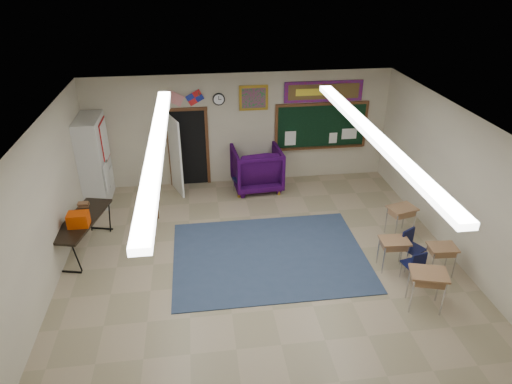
{
  "coord_description": "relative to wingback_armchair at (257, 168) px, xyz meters",
  "views": [
    {
      "loc": [
        -1.13,
        -6.96,
        5.65
      ],
      "look_at": [
        0.01,
        1.5,
        1.17
      ],
      "focal_mm": 32.0,
      "sensor_mm": 36.0,
      "label": 1
    }
  ],
  "objects": [
    {
      "name": "wall_clock",
      "position": [
        -0.91,
        0.47,
        1.77
      ],
      "size": [
        0.32,
        0.05,
        0.32
      ],
      "color": "black",
      "rests_on": "back_wall"
    },
    {
      "name": "ceiling",
      "position": [
        -0.36,
        -4.0,
        2.42
      ],
      "size": [
        8.0,
        9.0,
        0.04
      ],
      "primitive_type": "cube",
      "color": "white",
      "rests_on": "back_wall"
    },
    {
      "name": "framed_art_print",
      "position": [
        -0.01,
        0.47,
        1.77
      ],
      "size": [
        0.75,
        0.05,
        0.65
      ],
      "color": "#A67E20",
      "rests_on": "back_wall"
    },
    {
      "name": "student_desk_front_left",
      "position": [
        2.21,
        -3.91,
        -0.21
      ],
      "size": [
        0.58,
        0.45,
        0.67
      ],
      "rotation": [
        0.0,
        0.0,
        -0.06
      ],
      "color": "#8D6241",
      "rests_on": "floor"
    },
    {
      "name": "fluorescent_strips",
      "position": [
        -0.36,
        -4.0,
        2.36
      ],
      "size": [
        3.86,
        6.0,
        0.1
      ],
      "primitive_type": null,
      "color": "white",
      "rests_on": "ceiling"
    },
    {
      "name": "bulletin_board",
      "position": [
        1.84,
        0.47,
        1.87
      ],
      "size": [
        2.1,
        0.05,
        0.55
      ],
      "color": "#AD0E15",
      "rests_on": "back_wall"
    },
    {
      "name": "floor",
      "position": [
        -0.36,
        -4.0,
        -0.58
      ],
      "size": [
        9.0,
        9.0,
        0.0
      ],
      "primitive_type": "plane",
      "color": "gray",
      "rests_on": "ground"
    },
    {
      "name": "student_chair_desk_a",
      "position": [
        2.43,
        -4.33,
        -0.23
      ],
      "size": [
        0.42,
        0.42,
        0.71
      ],
      "primitive_type": null,
      "rotation": [
        0.0,
        0.0,
        3.35
      ],
      "color": "black",
      "rests_on": "floor"
    },
    {
      "name": "student_chair_desk_b",
      "position": [
        2.64,
        -3.9,
        -0.19
      ],
      "size": [
        0.53,
        0.53,
        0.78
      ],
      "primitive_type": null,
      "rotation": [
        0.0,
        0.0,
        0.5
      ],
      "color": "black",
      "rests_on": "floor"
    },
    {
      "name": "student_desk_back_right",
      "position": [
        3.06,
        -4.21,
        -0.22
      ],
      "size": [
        0.56,
        0.43,
        0.64
      ],
      "rotation": [
        0.0,
        0.0,
        -0.07
      ],
      "color": "#8D6241",
      "rests_on": "floor"
    },
    {
      "name": "wingback_armchair",
      "position": [
        0.0,
        0.0,
        0.0
      ],
      "size": [
        1.34,
        1.37,
        1.16
      ],
      "primitive_type": "imported",
      "rotation": [
        0.0,
        0.0,
        3.22
      ],
      "color": "#220532",
      "rests_on": "floor"
    },
    {
      "name": "right_wall",
      "position": [
        3.64,
        -4.0,
        0.92
      ],
      "size": [
        0.04,
        9.0,
        3.0
      ],
      "primitive_type": "cube",
      "color": "beige",
      "rests_on": "floor"
    },
    {
      "name": "doorway",
      "position": [
        -1.86,
        0.36,
        0.48
      ],
      "size": [
        1.1,
        0.89,
        2.16
      ],
      "color": "black",
      "rests_on": "back_wall"
    },
    {
      "name": "back_wall",
      "position": [
        -0.36,
        0.5,
        0.92
      ],
      "size": [
        8.0,
        0.04,
        3.0
      ],
      "primitive_type": "cube",
      "color": "beige",
      "rests_on": "floor"
    },
    {
      "name": "left_wall",
      "position": [
        -4.36,
        -4.0,
        0.92
      ],
      "size": [
        0.04,
        9.0,
        3.0
      ],
      "primitive_type": "cube",
      "color": "beige",
      "rests_on": "floor"
    },
    {
      "name": "wooden_stool",
      "position": [
        -2.69,
        -1.35,
        -0.27
      ],
      "size": [
        0.34,
        0.34,
        0.6
      ],
      "color": "#533119",
      "rests_on": "floor"
    },
    {
      "name": "student_chair_reading",
      "position": [
        -0.46,
        -0.25,
        -0.21
      ],
      "size": [
        0.47,
        0.47,
        0.75
      ],
      "primitive_type": null,
      "rotation": [
        0.0,
        0.0,
        3.45
      ],
      "color": "black",
      "rests_on": "floor"
    },
    {
      "name": "student_desk_back_left",
      "position": [
        2.33,
        -5.09,
        -0.16
      ],
      "size": [
        0.74,
        0.63,
        0.76
      ],
      "rotation": [
        0.0,
        0.0,
        -0.28
      ],
      "color": "#8D6241",
      "rests_on": "floor"
    },
    {
      "name": "student_desk_front_right",
      "position": [
        2.87,
        -2.76,
        -0.19
      ],
      "size": [
        0.68,
        0.57,
        0.7
      ],
      "rotation": [
        0.0,
        0.0,
        0.26
      ],
      "color": "#8D6241",
      "rests_on": "floor"
    },
    {
      "name": "folding_table",
      "position": [
        -4.01,
        -2.43,
        -0.17
      ],
      "size": [
        1.03,
        1.92,
        1.04
      ],
      "rotation": [
        0.0,
        0.0,
        -0.24
      ],
      "color": "black",
      "rests_on": "floor"
    },
    {
      "name": "chalkboard",
      "position": [
        1.84,
        0.47,
        0.88
      ],
      "size": [
        2.55,
        0.14,
        1.3
      ],
      "color": "#502C16",
      "rests_on": "back_wall"
    },
    {
      "name": "area_rug",
      "position": [
        -0.16,
        -3.2,
        -0.57
      ],
      "size": [
        4.0,
        3.0,
        0.02
      ],
      "primitive_type": "cube",
      "color": "#2E3B57",
      "rests_on": "floor"
    },
    {
      "name": "storage_cabinet",
      "position": [
        -4.07,
        -0.15,
        0.52
      ],
      "size": [
        0.59,
        1.25,
        2.2
      ],
      "color": "beige",
      "rests_on": "floor"
    },
    {
      "name": "wall_flags",
      "position": [
        -1.76,
        0.44,
        1.9
      ],
      "size": [
        1.16,
        0.06,
        0.7
      ],
      "primitive_type": null,
      "color": "red",
      "rests_on": "back_wall"
    }
  ]
}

